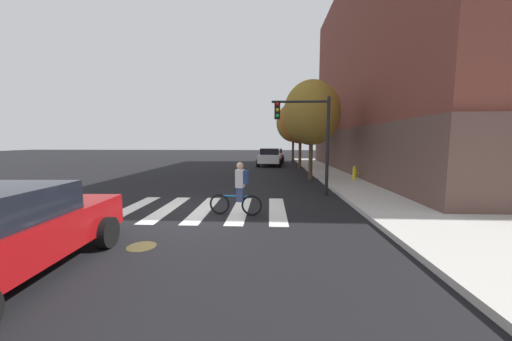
{
  "coord_description": "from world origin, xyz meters",
  "views": [
    {
      "loc": [
        2.55,
        -9.14,
        2.36
      ],
      "look_at": [
        2.08,
        0.41,
        1.31
      ],
      "focal_mm": 19.2,
      "sensor_mm": 36.0,
      "label": 1
    }
  ],
  "objects_px": {
    "manhole_cover": "(142,246)",
    "sedan_mid": "(271,157)",
    "fire_hydrant": "(355,173)",
    "sedan_far": "(275,155)",
    "street_tree_mid": "(300,120)",
    "street_tree_far": "(293,122)",
    "cyclist": "(239,189)",
    "street_tree_near": "(312,113)",
    "traffic_light_near": "(308,129)"
  },
  "relations": [
    {
      "from": "cyclist",
      "to": "street_tree_far",
      "type": "distance_m",
      "value": 21.16
    },
    {
      "from": "street_tree_near",
      "to": "traffic_light_near",
      "type": "bearing_deg",
      "value": -99.89
    },
    {
      "from": "manhole_cover",
      "to": "sedan_far",
      "type": "bearing_deg",
      "value": 82.21
    },
    {
      "from": "traffic_light_near",
      "to": "street_tree_near",
      "type": "height_order",
      "value": "street_tree_near"
    },
    {
      "from": "sedan_far",
      "to": "cyclist",
      "type": "relative_size",
      "value": 2.54
    },
    {
      "from": "sedan_far",
      "to": "street_tree_far",
      "type": "relative_size",
      "value": 0.69
    },
    {
      "from": "street_tree_near",
      "to": "street_tree_mid",
      "type": "bearing_deg",
      "value": 89.64
    },
    {
      "from": "manhole_cover",
      "to": "street_tree_near",
      "type": "relative_size",
      "value": 0.11
    },
    {
      "from": "street_tree_near",
      "to": "street_tree_mid",
      "type": "relative_size",
      "value": 0.99
    },
    {
      "from": "sedan_mid",
      "to": "sedan_far",
      "type": "bearing_deg",
      "value": 83.96
    },
    {
      "from": "sedan_far",
      "to": "cyclist",
      "type": "bearing_deg",
      "value": -94.02
    },
    {
      "from": "sedan_mid",
      "to": "street_tree_near",
      "type": "height_order",
      "value": "street_tree_near"
    },
    {
      "from": "cyclist",
      "to": "sedan_mid",
      "type": "bearing_deg",
      "value": 86.61
    },
    {
      "from": "street_tree_near",
      "to": "street_tree_mid",
      "type": "xyz_separation_m",
      "value": [
        0.04,
        6.31,
        0.05
      ]
    },
    {
      "from": "fire_hydrant",
      "to": "street_tree_far",
      "type": "distance_m",
      "value": 14.0
    },
    {
      "from": "sedan_far",
      "to": "street_tree_near",
      "type": "bearing_deg",
      "value": -82.94
    },
    {
      "from": "manhole_cover",
      "to": "street_tree_far",
      "type": "bearing_deg",
      "value": 77.17
    },
    {
      "from": "sedan_far",
      "to": "fire_hydrant",
      "type": "xyz_separation_m",
      "value": [
        4.2,
        -15.65,
        -0.23
      ]
    },
    {
      "from": "sedan_far",
      "to": "cyclist",
      "type": "distance_m",
      "value": 23.03
    },
    {
      "from": "manhole_cover",
      "to": "sedan_mid",
      "type": "distance_m",
      "value": 20.5
    },
    {
      "from": "street_tree_far",
      "to": "fire_hydrant",
      "type": "bearing_deg",
      "value": -79.75
    },
    {
      "from": "manhole_cover",
      "to": "cyclist",
      "type": "bearing_deg",
      "value": 54.97
    },
    {
      "from": "fire_hydrant",
      "to": "street_tree_mid",
      "type": "height_order",
      "value": "street_tree_mid"
    },
    {
      "from": "traffic_light_near",
      "to": "sedan_far",
      "type": "bearing_deg",
      "value": 92.88
    },
    {
      "from": "manhole_cover",
      "to": "street_tree_mid",
      "type": "distance_m",
      "value": 18.5
    },
    {
      "from": "fire_hydrant",
      "to": "sedan_far",
      "type": "bearing_deg",
      "value": 105.02
    },
    {
      "from": "street_tree_mid",
      "to": "sedan_far",
      "type": "bearing_deg",
      "value": 102.45
    },
    {
      "from": "sedan_mid",
      "to": "traffic_light_near",
      "type": "xyz_separation_m",
      "value": [
        1.56,
        -14.16,
        2.01
      ]
    },
    {
      "from": "manhole_cover",
      "to": "sedan_mid",
      "type": "xyz_separation_m",
      "value": [
        2.94,
        20.27,
        0.84
      ]
    },
    {
      "from": "sedan_far",
      "to": "cyclist",
      "type": "xyz_separation_m",
      "value": [
        -1.61,
        -22.97,
        0.09
      ]
    },
    {
      "from": "street_tree_mid",
      "to": "manhole_cover",
      "type": "bearing_deg",
      "value": -107.33
    },
    {
      "from": "street_tree_far",
      "to": "sedan_mid",
      "type": "bearing_deg",
      "value": -127.9
    },
    {
      "from": "sedan_mid",
      "to": "sedan_far",
      "type": "xyz_separation_m",
      "value": [
        0.57,
        5.41,
        -0.09
      ]
    },
    {
      "from": "sedan_far",
      "to": "traffic_light_near",
      "type": "bearing_deg",
      "value": -87.12
    },
    {
      "from": "manhole_cover",
      "to": "street_tree_far",
      "type": "relative_size",
      "value": 0.1
    },
    {
      "from": "sedan_mid",
      "to": "sedan_far",
      "type": "distance_m",
      "value": 5.44
    },
    {
      "from": "cyclist",
      "to": "street_tree_mid",
      "type": "xyz_separation_m",
      "value": [
        3.48,
        14.52,
        3.21
      ]
    },
    {
      "from": "street_tree_far",
      "to": "manhole_cover",
      "type": "bearing_deg",
      "value": -102.83
    },
    {
      "from": "sedan_mid",
      "to": "traffic_light_near",
      "type": "distance_m",
      "value": 14.39
    },
    {
      "from": "street_tree_mid",
      "to": "street_tree_far",
      "type": "distance_m",
      "value": 6.09
    },
    {
      "from": "cyclist",
      "to": "street_tree_near",
      "type": "xyz_separation_m",
      "value": [
        3.44,
        8.22,
        3.16
      ]
    },
    {
      "from": "traffic_light_near",
      "to": "street_tree_far",
      "type": "bearing_deg",
      "value": 87.3
    },
    {
      "from": "traffic_light_near",
      "to": "cyclist",
      "type": "bearing_deg",
      "value": -127.4
    },
    {
      "from": "sedan_mid",
      "to": "manhole_cover",
      "type": "bearing_deg",
      "value": -98.26
    },
    {
      "from": "sedan_mid",
      "to": "sedan_far",
      "type": "height_order",
      "value": "sedan_mid"
    },
    {
      "from": "sedan_far",
      "to": "street_tree_far",
      "type": "distance_m",
      "value": 4.58
    },
    {
      "from": "sedan_far",
      "to": "street_tree_far",
      "type": "xyz_separation_m",
      "value": [
        1.8,
        -2.37,
        3.49
      ]
    },
    {
      "from": "sedan_mid",
      "to": "fire_hydrant",
      "type": "distance_m",
      "value": 11.3
    },
    {
      "from": "sedan_mid",
      "to": "fire_hydrant",
      "type": "height_order",
      "value": "sedan_mid"
    },
    {
      "from": "manhole_cover",
      "to": "fire_hydrant",
      "type": "relative_size",
      "value": 0.82
    }
  ]
}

